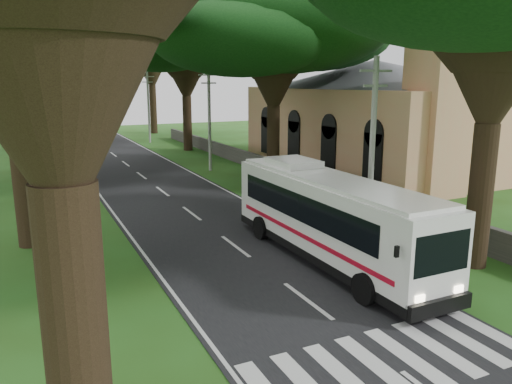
{
  "coord_description": "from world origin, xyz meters",
  "views": [
    {
      "loc": [
        -7.95,
        -10.89,
        7.04
      ],
      "look_at": [
        1.24,
        8.53,
        2.2
      ],
      "focal_mm": 35.0,
      "sensor_mm": 36.0,
      "label": 1
    }
  ],
  "objects": [
    {
      "name": "tree_r_far",
      "position": [
        8.5,
        56.0,
        12.95
      ],
      "size": [
        14.96,
        14.96,
        16.26
      ],
      "color": "black",
      "rests_on": "ground"
    },
    {
      "name": "coach_bus",
      "position": [
        2.7,
        4.92,
        1.83
      ],
      "size": [
        2.8,
        11.54,
        3.4
      ],
      "rotation": [
        0.0,
        0.0,
        0.01
      ],
      "color": "white",
      "rests_on": "ground"
    },
    {
      "name": "tree_r_midb",
      "position": [
        7.5,
        38.0,
        10.97
      ],
      "size": [
        14.88,
        14.88,
        14.22
      ],
      "color": "black",
      "rests_on": "ground"
    },
    {
      "name": "church",
      "position": [
        17.86,
        21.55,
        4.91
      ],
      "size": [
        14.0,
        24.0,
        11.6
      ],
      "color": "#E99B71",
      "rests_on": "ground"
    },
    {
      "name": "crosswalk",
      "position": [
        0.0,
        -2.0,
        0.0
      ],
      "size": [
        8.0,
        3.0,
        0.01
      ],
      "primitive_type": "cube",
      "color": "silver",
      "rests_on": "ground"
    },
    {
      "name": "pole_mid",
      "position": [
        5.5,
        26.0,
        4.18
      ],
      "size": [
        1.6,
        0.24,
        8.0
      ],
      "color": "gray",
      "rests_on": "ground"
    },
    {
      "name": "distant_car_a",
      "position": [
        -2.98,
        39.23,
        0.73
      ],
      "size": [
        2.22,
        4.33,
        1.41
      ],
      "primitive_type": "imported",
      "rotation": [
        0.0,
        0.0,
        3.28
      ],
      "color": "#B2B1B6",
      "rests_on": "road"
    },
    {
      "name": "pedestrian",
      "position": [
        -6.57,
        12.05,
        0.76
      ],
      "size": [
        0.4,
        0.57,
        1.51
      ],
      "primitive_type": "imported",
      "rotation": [
        0.0,
        0.0,
        1.5
      ],
      "color": "black",
      "rests_on": "ground"
    },
    {
      "name": "road",
      "position": [
        0.0,
        25.0,
        0.01
      ],
      "size": [
        8.0,
        120.0,
        0.04
      ],
      "primitive_type": "cube",
      "color": "black",
      "rests_on": "ground"
    },
    {
      "name": "ground",
      "position": [
        0.0,
        0.0,
        0.0
      ],
      "size": [
        140.0,
        140.0,
        0.0
      ],
      "primitive_type": "plane",
      "color": "#294C15",
      "rests_on": "ground"
    },
    {
      "name": "tree_l_midb",
      "position": [
        -7.5,
        30.0,
        11.61
      ],
      "size": [
        15.56,
        15.56,
        15.0
      ],
      "color": "black",
      "rests_on": "ground"
    },
    {
      "name": "tree_l_far",
      "position": [
        -8.5,
        48.0,
        11.98
      ],
      "size": [
        13.1,
        13.1,
        14.94
      ],
      "color": "black",
      "rests_on": "ground"
    },
    {
      "name": "pole_near",
      "position": [
        5.5,
        6.0,
        4.18
      ],
      "size": [
        1.6,
        0.24,
        8.0
      ],
      "color": "gray",
      "rests_on": "ground"
    },
    {
      "name": "distant_car_b",
      "position": [
        -1.34,
        51.18,
        0.67
      ],
      "size": [
        1.85,
        4.05,
        1.29
      ],
      "primitive_type": "imported",
      "rotation": [
        0.0,
        0.0,
        0.13
      ],
      "color": "navy",
      "rests_on": "road"
    },
    {
      "name": "distant_car_c",
      "position": [
        0.8,
        54.17,
        0.7
      ],
      "size": [
        2.02,
        4.68,
        1.34
      ],
      "primitive_type": "imported",
      "rotation": [
        0.0,
        0.0,
        3.11
      ],
      "color": "#9E3C17",
      "rests_on": "road"
    },
    {
      "name": "tree_r_mida",
      "position": [
        8.0,
        20.0,
        10.66
      ],
      "size": [
        16.16,
        16.16,
        14.15
      ],
      "color": "black",
      "rests_on": "ground"
    },
    {
      "name": "pole_far",
      "position": [
        5.5,
        46.0,
        4.18
      ],
      "size": [
        1.6,
        0.24,
        8.0
      ],
      "color": "gray",
      "rests_on": "ground"
    },
    {
      "name": "property_wall",
      "position": [
        9.0,
        24.0,
        0.6
      ],
      "size": [
        0.35,
        50.0,
        1.2
      ],
      "primitive_type": "cube",
      "color": "#383533",
      "rests_on": "ground"
    }
  ]
}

